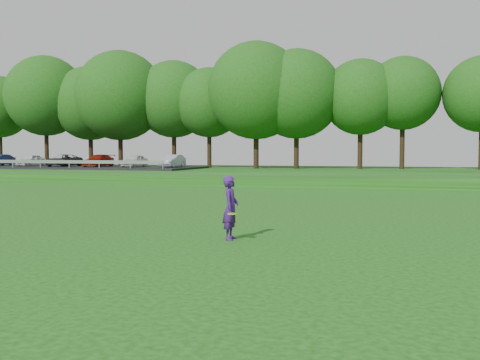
% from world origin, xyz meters
% --- Properties ---
extents(ground, '(140.00, 140.00, 0.00)m').
position_xyz_m(ground, '(0.00, 0.00, 0.00)').
color(ground, '#15450D').
rests_on(ground, ground).
extents(berm, '(130.00, 30.00, 0.60)m').
position_xyz_m(berm, '(0.00, 34.00, 0.30)').
color(berm, '#15450D').
rests_on(berm, ground).
extents(walking_path, '(130.00, 1.60, 0.04)m').
position_xyz_m(walking_path, '(0.00, 20.00, 0.02)').
color(walking_path, gray).
rests_on(walking_path, ground).
extents(treeline, '(104.00, 7.00, 15.00)m').
position_xyz_m(treeline, '(0.00, 38.00, 8.10)').
color(treeline, '#1D430F').
rests_on(treeline, berm).
extents(parking_lot, '(24.00, 9.00, 1.38)m').
position_xyz_m(parking_lot, '(-24.05, 32.82, 1.06)').
color(parking_lot, black).
rests_on(parking_lot, berm).
extents(woman, '(0.51, 0.80, 1.62)m').
position_xyz_m(woman, '(2.91, -0.53, 0.81)').
color(woman, '#3F176A').
rests_on(woman, ground).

